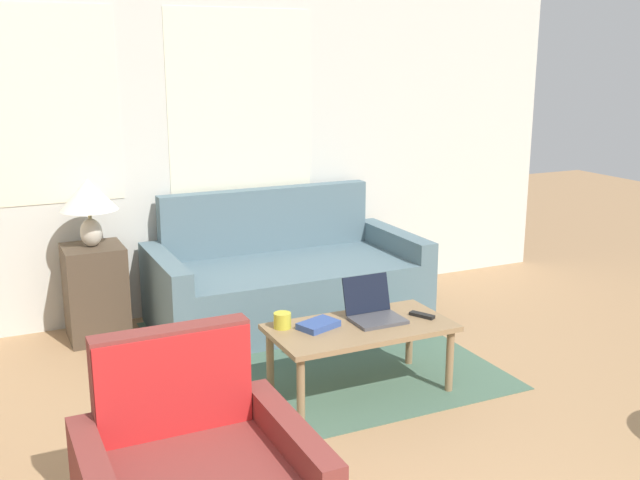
# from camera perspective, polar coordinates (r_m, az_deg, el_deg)

# --- Properties ---
(wall_back) EXTENTS (6.73, 0.06, 2.60)m
(wall_back) POSITION_cam_1_polar(r_m,az_deg,el_deg) (5.45, -12.40, 7.61)
(wall_back) COLOR silver
(wall_back) RESTS_ON ground_plane
(rug) EXTENTS (1.85, 2.07, 0.01)m
(rug) POSITION_cam_1_polar(r_m,az_deg,el_deg) (4.89, -0.45, -8.56)
(rug) COLOR #476651
(rug) RESTS_ON ground_plane
(couch) EXTENTS (1.91, 0.94, 0.91)m
(couch) POSITION_cam_1_polar(r_m,az_deg,el_deg) (5.44, -2.74, -3.26)
(couch) COLOR slate
(couch) RESTS_ON ground_plane
(side_table) EXTENTS (0.39, 0.39, 0.64)m
(side_table) POSITION_cam_1_polar(r_m,az_deg,el_deg) (5.26, -16.72, -3.85)
(side_table) COLOR #4C3D2D
(side_table) RESTS_ON ground_plane
(table_lamp) EXTENTS (0.38, 0.38, 0.45)m
(table_lamp) POSITION_cam_1_polar(r_m,az_deg,el_deg) (5.11, -17.22, 3.00)
(table_lamp) COLOR beige
(table_lamp) RESTS_ON side_table
(coffee_table) EXTENTS (1.03, 0.53, 0.40)m
(coffee_table) POSITION_cam_1_polar(r_m,az_deg,el_deg) (4.25, 3.10, -7.07)
(coffee_table) COLOR #8E704C
(coffee_table) RESTS_ON ground_plane
(laptop) EXTENTS (0.29, 0.28, 0.23)m
(laptop) POSITION_cam_1_polar(r_m,az_deg,el_deg) (4.32, 4.09, -5.35)
(laptop) COLOR #47474C
(laptop) RESTS_ON coffee_table
(cup_navy) EXTENTS (0.10, 0.10, 0.09)m
(cup_navy) POSITION_cam_1_polar(r_m,az_deg,el_deg) (4.18, -2.89, -6.14)
(cup_navy) COLOR gold
(cup_navy) RESTS_ON coffee_table
(book_red) EXTENTS (0.25, 0.21, 0.04)m
(book_red) POSITION_cam_1_polar(r_m,az_deg,el_deg) (4.18, -0.12, -6.48)
(book_red) COLOR #334C8E
(book_red) RESTS_ON coffee_table
(tv_remote) EXTENTS (0.11, 0.15, 0.02)m
(tv_remote) POSITION_cam_1_polar(r_m,az_deg,el_deg) (4.39, 7.78, -5.70)
(tv_remote) COLOR black
(tv_remote) RESTS_ON coffee_table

